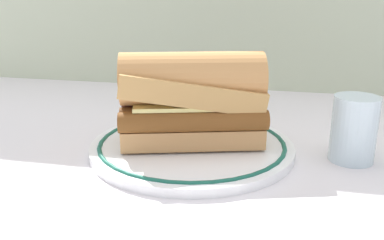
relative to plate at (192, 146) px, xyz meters
The scene contains 5 objects.
ground_plane 0.03m from the plate, 29.74° to the left, with size 1.50×1.50×0.00m, color silver.
plate is the anchor object (origin of this frame).
sausage_sandwich 0.07m from the plate, 18.43° to the left, with size 0.21×0.14×0.12m.
drinking_glass 0.21m from the plate, ahead, with size 0.06×0.06×0.09m.
salt_shaker 0.25m from the plate, 114.55° to the left, with size 0.03×0.03×0.07m.
Camera 1 is at (0.09, -0.54, 0.22)m, focal length 39.67 mm.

